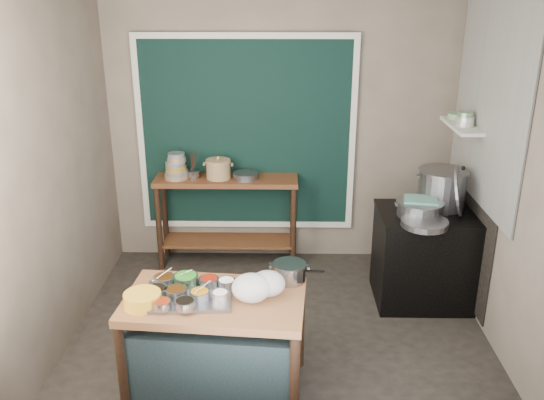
{
  "coord_description": "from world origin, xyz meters",
  "views": [
    {
      "loc": [
        0.01,
        -4.24,
        2.8
      ],
      "look_at": [
        -0.07,
        0.25,
        1.1
      ],
      "focal_mm": 38.0,
      "sensor_mm": 36.0,
      "label": 1
    }
  ],
  "objects_px": {
    "stove_block": "(426,258)",
    "saucepan": "(289,272)",
    "prep_table": "(216,343)",
    "stock_pot": "(442,189)",
    "back_counter": "(227,221)",
    "yellow_basin": "(143,300)",
    "condiment_tray": "(188,296)",
    "utensil_cup": "(194,174)",
    "ceramic_crock": "(218,170)",
    "steamer": "(420,208)"
  },
  "relations": [
    {
      "from": "stove_block",
      "to": "ceramic_crock",
      "type": "relative_size",
      "value": 3.45
    },
    {
      "from": "stove_block",
      "to": "steamer",
      "type": "xyz_separation_m",
      "value": [
        -0.12,
        -0.08,
        0.52
      ]
    },
    {
      "from": "yellow_basin",
      "to": "ceramic_crock",
      "type": "bearing_deg",
      "value": 82.14
    },
    {
      "from": "utensil_cup",
      "to": "ceramic_crock",
      "type": "bearing_deg",
      "value": -2.64
    },
    {
      "from": "yellow_basin",
      "to": "stock_pot",
      "type": "relative_size",
      "value": 0.56
    },
    {
      "from": "yellow_basin",
      "to": "stock_pot",
      "type": "distance_m",
      "value": 2.86
    },
    {
      "from": "stove_block",
      "to": "saucepan",
      "type": "height_order",
      "value": "saucepan"
    },
    {
      "from": "condiment_tray",
      "to": "yellow_basin",
      "type": "distance_m",
      "value": 0.31
    },
    {
      "from": "yellow_basin",
      "to": "saucepan",
      "type": "height_order",
      "value": "saucepan"
    },
    {
      "from": "saucepan",
      "to": "ceramic_crock",
      "type": "bearing_deg",
      "value": 115.23
    },
    {
      "from": "stove_block",
      "to": "condiment_tray",
      "type": "height_order",
      "value": "stove_block"
    },
    {
      "from": "stock_pot",
      "to": "stove_block",
      "type": "bearing_deg",
      "value": -129.85
    },
    {
      "from": "utensil_cup",
      "to": "condiment_tray",
      "type": "bearing_deg",
      "value": -83.12
    },
    {
      "from": "ceramic_crock",
      "to": "steamer",
      "type": "distance_m",
      "value": 2.02
    },
    {
      "from": "prep_table",
      "to": "yellow_basin",
      "type": "xyz_separation_m",
      "value": [
        -0.47,
        -0.12,
        0.42
      ]
    },
    {
      "from": "back_counter",
      "to": "steamer",
      "type": "xyz_separation_m",
      "value": [
        1.78,
        -0.81,
        0.47
      ]
    },
    {
      "from": "yellow_basin",
      "to": "stock_pot",
      "type": "height_order",
      "value": "stock_pot"
    },
    {
      "from": "utensil_cup",
      "to": "ceramic_crock",
      "type": "relative_size",
      "value": 0.52
    },
    {
      "from": "stock_pot",
      "to": "steamer",
      "type": "bearing_deg",
      "value": -137.77
    },
    {
      "from": "utensil_cup",
      "to": "stock_pot",
      "type": "distance_m",
      "value": 2.42
    },
    {
      "from": "ceramic_crock",
      "to": "steamer",
      "type": "height_order",
      "value": "ceramic_crock"
    },
    {
      "from": "yellow_basin",
      "to": "prep_table",
      "type": "bearing_deg",
      "value": 14.05
    },
    {
      "from": "prep_table",
      "to": "back_counter",
      "type": "distance_m",
      "value": 2.03
    },
    {
      "from": "back_counter",
      "to": "condiment_tray",
      "type": "relative_size",
      "value": 2.41
    },
    {
      "from": "steamer",
      "to": "condiment_tray",
      "type": "bearing_deg",
      "value": -146.58
    },
    {
      "from": "back_counter",
      "to": "steamer",
      "type": "height_order",
      "value": "steamer"
    },
    {
      "from": "stove_block",
      "to": "condiment_tray",
      "type": "relative_size",
      "value": 1.49
    },
    {
      "from": "prep_table",
      "to": "saucepan",
      "type": "relative_size",
      "value": 4.92
    },
    {
      "from": "steamer",
      "to": "utensil_cup",
      "type": "bearing_deg",
      "value": 159.01
    },
    {
      "from": "utensil_cup",
      "to": "steamer",
      "type": "distance_m",
      "value": 2.26
    },
    {
      "from": "prep_table",
      "to": "stove_block",
      "type": "height_order",
      "value": "stove_block"
    },
    {
      "from": "stove_block",
      "to": "back_counter",
      "type": "bearing_deg",
      "value": 158.98
    },
    {
      "from": "yellow_basin",
      "to": "ceramic_crock",
      "type": "relative_size",
      "value": 0.97
    },
    {
      "from": "condiment_tray",
      "to": "saucepan",
      "type": "height_order",
      "value": "saucepan"
    },
    {
      "from": "condiment_tray",
      "to": "stock_pot",
      "type": "xyz_separation_m",
      "value": [
        2.1,
        1.44,
        0.29
      ]
    },
    {
      "from": "condiment_tray",
      "to": "utensil_cup",
      "type": "bearing_deg",
      "value": 96.88
    },
    {
      "from": "utensil_cup",
      "to": "stock_pot",
      "type": "relative_size",
      "value": 0.3
    },
    {
      "from": "stove_block",
      "to": "stock_pot",
      "type": "relative_size",
      "value": 1.98
    },
    {
      "from": "prep_table",
      "to": "steamer",
      "type": "xyz_separation_m",
      "value": [
        1.68,
        1.22,
        0.57
      ]
    },
    {
      "from": "yellow_basin",
      "to": "saucepan",
      "type": "relative_size",
      "value": 1.0
    },
    {
      "from": "utensil_cup",
      "to": "steamer",
      "type": "xyz_separation_m",
      "value": [
        2.11,
        -0.81,
        -0.04
      ]
    },
    {
      "from": "steamer",
      "to": "ceramic_crock",
      "type": "bearing_deg",
      "value": 156.74
    },
    {
      "from": "prep_table",
      "to": "utensil_cup",
      "type": "height_order",
      "value": "utensil_cup"
    },
    {
      "from": "prep_table",
      "to": "stock_pot",
      "type": "height_order",
      "value": "stock_pot"
    },
    {
      "from": "stove_block",
      "to": "yellow_basin",
      "type": "height_order",
      "value": "stove_block"
    },
    {
      "from": "utensil_cup",
      "to": "ceramic_crock",
      "type": "distance_m",
      "value": 0.26
    },
    {
      "from": "ceramic_crock",
      "to": "stock_pot",
      "type": "xyz_separation_m",
      "value": [
        2.09,
        -0.58,
        0.02
      ]
    },
    {
      "from": "stove_block",
      "to": "ceramic_crock",
      "type": "height_order",
      "value": "ceramic_crock"
    },
    {
      "from": "yellow_basin",
      "to": "saucepan",
      "type": "distance_m",
      "value": 1.06
    },
    {
      "from": "utensil_cup",
      "to": "saucepan",
      "type": "bearing_deg",
      "value": -61.77
    }
  ]
}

